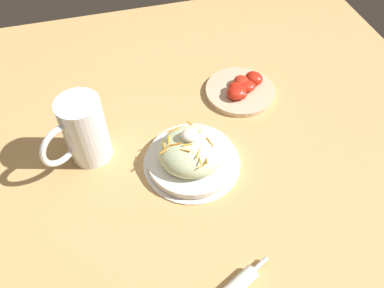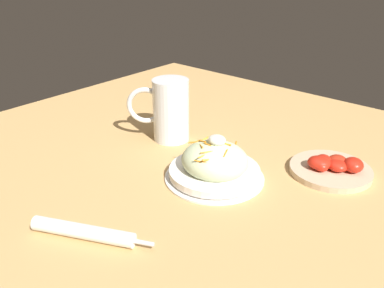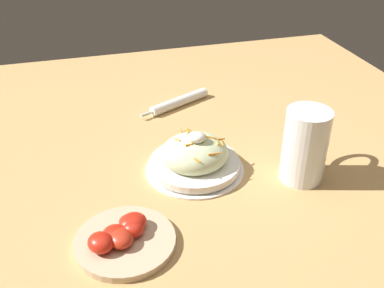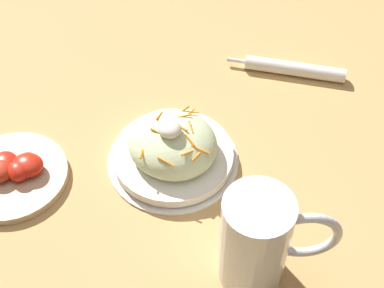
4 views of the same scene
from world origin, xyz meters
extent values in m
plane|color=tan|center=(0.00, 0.00, 0.00)|extent=(1.43, 1.43, 0.00)
cylinder|color=white|center=(-0.03, -0.05, 0.00)|extent=(0.22, 0.22, 0.01)
cylinder|color=white|center=(-0.03, -0.05, 0.02)|extent=(0.20, 0.20, 0.02)
ellipsoid|color=beige|center=(-0.03, -0.05, 0.04)|extent=(0.15, 0.14, 0.07)
cylinder|color=orange|center=(-0.05, 0.00, 0.07)|extent=(0.01, 0.03, 0.01)
cylinder|color=orange|center=(-0.04, -0.07, 0.08)|extent=(0.02, 0.01, 0.00)
cylinder|color=orange|center=(0.01, -0.05, 0.08)|extent=(0.02, 0.01, 0.01)
cylinder|color=orange|center=(0.03, -0.05, 0.07)|extent=(0.03, 0.01, 0.01)
cylinder|color=orange|center=(0.00, -0.10, 0.07)|extent=(0.03, 0.01, 0.01)
cylinder|color=orange|center=(0.02, -0.07, 0.07)|extent=(0.01, 0.02, 0.01)
cylinder|color=orange|center=(-0.04, -0.10, 0.07)|extent=(0.02, 0.02, 0.00)
cylinder|color=orange|center=(-0.03, 0.00, 0.07)|extent=(0.00, 0.02, 0.00)
cylinder|color=orange|center=(0.03, -0.06, 0.07)|extent=(0.00, 0.02, 0.00)
cylinder|color=orange|center=(-0.02, -0.04, 0.08)|extent=(0.02, 0.00, 0.00)
cylinder|color=orange|center=(-0.06, -0.04, 0.08)|extent=(0.01, 0.02, 0.01)
cylinder|color=orange|center=(-0.01, -0.03, 0.08)|extent=(0.02, 0.02, 0.01)
cylinder|color=orange|center=(-0.03, -0.01, 0.08)|extent=(0.02, 0.02, 0.00)
cylinder|color=orange|center=(-0.04, 0.01, 0.07)|extent=(0.03, 0.02, 0.00)
ellipsoid|color=white|center=(-0.03, -0.06, 0.09)|extent=(0.04, 0.04, 0.02)
cylinder|color=white|center=(0.18, -0.14, 0.08)|extent=(0.09, 0.09, 0.16)
cylinder|color=orange|center=(0.18, -0.14, 0.05)|extent=(0.08, 0.08, 0.10)
cylinder|color=white|center=(0.18, -0.14, 0.11)|extent=(0.08, 0.08, 0.01)
torus|color=white|center=(0.23, -0.10, 0.09)|extent=(0.08, 0.07, 0.10)
cylinder|color=silver|center=(-0.08, 0.21, 0.01)|extent=(0.04, 0.02, 0.01)
cylinder|color=#D1B28E|center=(-0.21, -0.24, 0.01)|extent=(0.18, 0.18, 0.01)
ellipsoid|color=red|center=(-0.22, -0.25, 0.03)|extent=(0.05, 0.05, 0.03)
ellipsoid|color=red|center=(-0.22, -0.23, 0.03)|extent=(0.06, 0.06, 0.02)
ellipsoid|color=red|center=(-0.25, -0.25, 0.03)|extent=(0.06, 0.06, 0.03)
ellipsoid|color=red|center=(-0.19, -0.22, 0.03)|extent=(0.04, 0.04, 0.02)
ellipsoid|color=red|center=(-0.20, -0.21, 0.03)|extent=(0.05, 0.05, 0.02)
ellipsoid|color=red|center=(-0.19, -0.23, 0.03)|extent=(0.05, 0.05, 0.03)
ellipsoid|color=red|center=(-0.19, -0.21, 0.03)|extent=(0.06, 0.06, 0.03)
camera|label=1|loc=(0.11, 0.44, 0.68)|focal=35.22mm
camera|label=2|loc=(-0.50, 0.58, 0.46)|focal=38.67mm
camera|label=3|loc=(-0.26, -0.83, 0.57)|focal=42.23mm
camera|label=4|loc=(0.35, -0.48, 0.70)|focal=51.04mm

